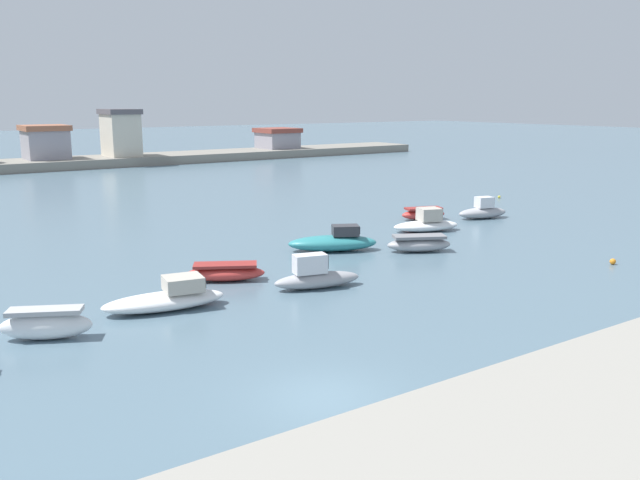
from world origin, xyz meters
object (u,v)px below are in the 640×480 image
moored_boat_6 (419,244)px  mooring_buoy_0 (499,197)px  moored_boat_1 (46,324)px  moored_boat_4 (316,276)px  moored_boat_5 (334,242)px  moored_boat_2 (168,298)px  moored_boat_8 (423,214)px  moored_boat_7 (427,223)px  moored_boat_3 (225,272)px  moored_boat_9 (483,211)px  mooring_buoy_1 (613,262)px

moored_boat_6 → mooring_buoy_0: moored_boat_6 is taller
moored_boat_1 → mooring_buoy_0: size_ratio=13.77×
moored_boat_4 → moored_boat_5: 8.19m
moored_boat_2 → moored_boat_6: (16.66, 2.20, -0.03)m
moored_boat_8 → mooring_buoy_0: moored_boat_8 is taller
moored_boat_6 → moored_boat_7: moored_boat_7 is taller
moored_boat_1 → moored_boat_7: 27.68m
moored_boat_1 → moored_boat_5: (17.79, 6.15, -0.03)m
moored_boat_3 → moored_boat_7: bearing=41.4°
moored_boat_5 → moored_boat_6: moored_boat_5 is taller
moored_boat_5 → moored_boat_2: bearing=-129.6°
moored_boat_2 → moored_boat_1: bearing=-160.8°
moored_boat_5 → moored_boat_6: 5.07m
moored_boat_5 → moored_boat_7: size_ratio=1.11×
moored_boat_6 → moored_boat_9: size_ratio=0.94×
moored_boat_5 → moored_boat_3: bearing=-136.2°
moored_boat_4 → moored_boat_6: (9.51, 3.05, -0.10)m
moored_boat_6 → mooring_buoy_1: bearing=-24.6°
moored_boat_1 → moored_boat_8: 31.59m
moored_boat_3 → mooring_buoy_1: size_ratio=12.26×
moored_boat_4 → moored_boat_6: bearing=31.5°
moored_boat_4 → mooring_buoy_1: (16.08, -5.38, -0.41)m
moored_boat_6 → mooring_buoy_0: bearing=57.3°
moored_boat_9 → moored_boat_4: bearing=-144.1°
moored_boat_3 → moored_boat_9: moored_boat_9 is taller
moored_boat_2 → moored_boat_4: bearing=2.7°
moored_boat_1 → moored_boat_7: bearing=42.6°
moored_boat_1 → moored_boat_4: size_ratio=0.78×
moored_boat_3 → moored_boat_5: bearing=45.1°
moored_boat_5 → moored_boat_7: bearing=36.5°
moored_boat_7 → moored_boat_1: bearing=-146.3°
moored_boat_1 → moored_boat_4: moored_boat_4 is taller
moored_boat_9 → mooring_buoy_1: (-5.30, -14.15, -0.38)m
moored_boat_4 → moored_boat_6: 9.99m
moored_boat_5 → moored_boat_6: bearing=-9.3°
moored_boat_8 → moored_boat_9: size_ratio=0.85×
moored_boat_5 → mooring_buoy_0: size_ratio=22.06×
moored_boat_7 → mooring_buoy_1: bearing=-64.2°
mooring_buoy_0 → moored_boat_5: bearing=-160.2°
moored_boat_8 → mooring_buoy_0: bearing=36.1°
moored_boat_1 → moored_boat_2: bearing=36.6°
moored_boat_2 → moored_boat_4: 7.19m
moored_boat_1 → moored_boat_8: bearing=47.3°
moored_boat_4 → moored_boat_7: 16.15m
moored_boat_3 → moored_boat_4: (2.95, -3.68, 0.16)m
mooring_buoy_0 → moored_boat_8: bearing=-162.5°
moored_boat_2 → mooring_buoy_1: (23.22, -6.23, -0.33)m
moored_boat_7 → moored_boat_5: bearing=-153.3°
moored_boat_2 → moored_boat_8: bearing=31.9°
moored_boat_8 → moored_boat_7: bearing=-111.7°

